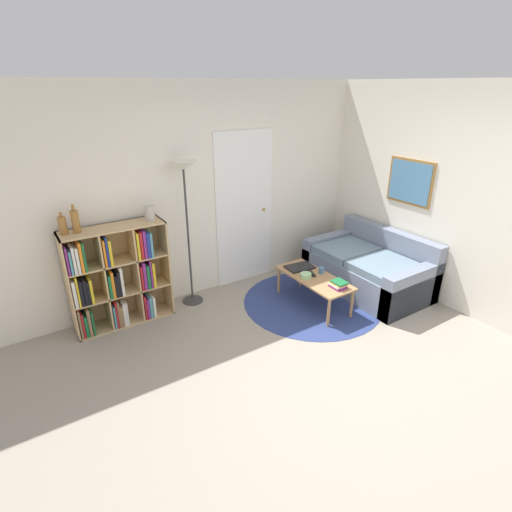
% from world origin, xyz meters
% --- Properties ---
extents(ground_plane, '(14.00, 14.00, 0.00)m').
position_xyz_m(ground_plane, '(0.00, 0.00, 0.00)').
color(ground_plane, gray).
extents(wall_back, '(7.15, 0.11, 2.60)m').
position_xyz_m(wall_back, '(0.02, 2.42, 1.29)').
color(wall_back, silver).
rests_on(wall_back, ground_plane).
extents(wall_right, '(0.08, 5.39, 2.60)m').
position_xyz_m(wall_right, '(2.10, 1.20, 1.30)').
color(wall_right, silver).
rests_on(wall_right, ground_plane).
extents(rug, '(1.73, 1.73, 0.01)m').
position_xyz_m(rug, '(0.73, 1.34, 0.00)').
color(rug, navy).
rests_on(rug, ground_plane).
extents(bookshelf, '(1.08, 0.34, 1.16)m').
position_xyz_m(bookshelf, '(-1.41, 2.20, 0.56)').
color(bookshelf, tan).
rests_on(bookshelf, ground_plane).
extents(floor_lamp, '(0.32, 0.32, 1.77)m').
position_xyz_m(floor_lamp, '(-0.52, 2.20, 1.51)').
color(floor_lamp, '#333333').
rests_on(floor_lamp, ground_plane).
extents(couch, '(0.94, 1.58, 0.77)m').
position_xyz_m(couch, '(1.65, 1.25, 0.27)').
color(couch, gray).
rests_on(couch, ground_plane).
extents(coffee_table, '(0.44, 1.03, 0.38)m').
position_xyz_m(coffee_table, '(0.71, 1.30, 0.34)').
color(coffee_table, '#AD7F51').
rests_on(coffee_table, ground_plane).
extents(laptop, '(0.36, 0.27, 0.02)m').
position_xyz_m(laptop, '(0.72, 1.60, 0.39)').
color(laptop, black).
rests_on(laptop, coffee_table).
extents(bowl, '(0.14, 0.14, 0.05)m').
position_xyz_m(bowl, '(0.61, 1.35, 0.41)').
color(bowl, '#9ED193').
rests_on(bowl, coffee_table).
extents(book_stack_on_table, '(0.16, 0.19, 0.08)m').
position_xyz_m(book_stack_on_table, '(0.76, 0.94, 0.42)').
color(book_stack_on_table, '#7F287A').
rests_on(book_stack_on_table, coffee_table).
extents(cup, '(0.07, 0.07, 0.08)m').
position_xyz_m(cup, '(0.85, 1.33, 0.42)').
color(cup, teal).
rests_on(cup, coffee_table).
extents(remote, '(0.09, 0.16, 0.02)m').
position_xyz_m(remote, '(0.73, 1.37, 0.39)').
color(remote, black).
rests_on(remote, coffee_table).
extents(bottle_left, '(0.08, 0.08, 0.23)m').
position_xyz_m(bottle_left, '(-1.83, 2.23, 1.25)').
color(bottle_left, olive).
rests_on(bottle_left, bookshelf).
extents(bottle_middle, '(0.08, 0.08, 0.29)m').
position_xyz_m(bottle_middle, '(-1.71, 2.21, 1.28)').
color(bottle_middle, olive).
rests_on(bottle_middle, bookshelf).
extents(vase_on_shelf, '(0.11, 0.11, 0.16)m').
position_xyz_m(vase_on_shelf, '(-0.95, 2.20, 1.24)').
color(vase_on_shelf, '#B7B2A8').
rests_on(vase_on_shelf, bookshelf).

